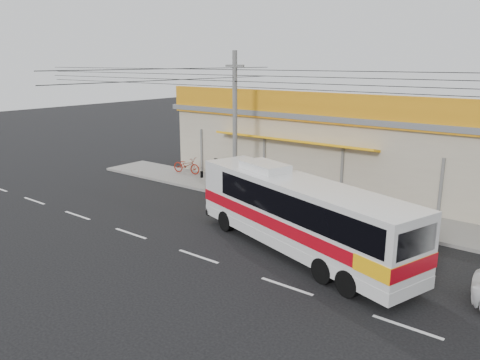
# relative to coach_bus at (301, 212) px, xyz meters

# --- Properties ---
(ground) EXTENTS (120.00, 120.00, 0.00)m
(ground) POSITION_rel_coach_bus_xyz_m (-2.96, -0.10, -1.72)
(ground) COLOR black
(ground) RESTS_ON ground
(sidewalk) EXTENTS (30.00, 3.20, 0.15)m
(sidewalk) POSITION_rel_coach_bus_xyz_m (-2.96, 5.90, -1.65)
(sidewalk) COLOR slate
(sidewalk) RESTS_ON ground
(lane_markings) EXTENTS (50.00, 0.12, 0.01)m
(lane_markings) POSITION_rel_coach_bus_xyz_m (-2.96, -2.60, -1.72)
(lane_markings) COLOR silver
(lane_markings) RESTS_ON ground
(storefront_building) EXTENTS (22.60, 9.20, 5.70)m
(storefront_building) POSITION_rel_coach_bus_xyz_m (-2.97, 11.44, 0.58)
(storefront_building) COLOR #ACA18B
(storefront_building) RESTS_ON ground
(coach_bus) EXTENTS (10.62, 5.33, 3.22)m
(coach_bus) POSITION_rel_coach_bus_xyz_m (0.00, 0.00, 0.00)
(coach_bus) COLOR silver
(coach_bus) RESTS_ON ground
(motorbike_red) EXTENTS (2.10, 0.98, 1.06)m
(motorbike_red) POSITION_rel_coach_bus_xyz_m (-12.55, 6.62, -1.04)
(motorbike_red) COLOR maroon
(motorbike_red) RESTS_ON sidewalk
(motorbike_dark) EXTENTS (2.06, 1.16, 1.19)m
(motorbike_dark) POSITION_rel_coach_bus_xyz_m (-10.15, 7.20, -0.98)
(motorbike_dark) COLOR black
(motorbike_dark) RESTS_ON sidewalk
(utility_pole) EXTENTS (34.00, 14.00, 7.83)m
(utility_pole) POSITION_rel_coach_bus_xyz_m (-7.08, 4.84, 4.73)
(utility_pole) COLOR #5E5E5B
(utility_pole) RESTS_ON ground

